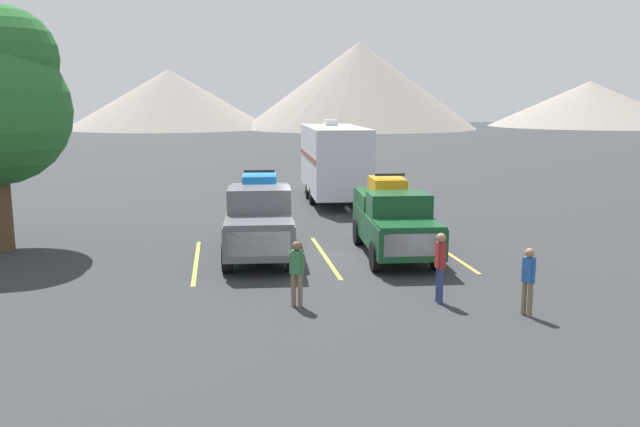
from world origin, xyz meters
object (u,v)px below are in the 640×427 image
object	(u,v)px
person_a	(297,269)
person_c	(440,263)
pickup_truck_a	(260,217)
camper_trailer_a	(334,159)
person_b	(528,277)
pickup_truck_b	(394,219)

from	to	relation	value
person_a	person_c	world-z (taller)	person_c
pickup_truck_a	camper_trailer_a	size ratio (longest dim) A/B	0.63
pickup_truck_a	person_c	xyz separation A→B (m)	(3.97, -5.64, -0.23)
person_a	person_c	size ratio (longest dim) A/B	0.92
person_b	pickup_truck_b	bearing A→B (deg)	103.05
person_b	person_c	xyz separation A→B (m)	(-1.66, 1.21, 0.09)
pickup_truck_b	person_b	distance (m)	6.37
pickup_truck_a	person_b	world-z (taller)	pickup_truck_a
person_a	person_b	bearing A→B (deg)	-15.97
person_c	pickup_truck_b	bearing A→B (deg)	87.47
person_b	person_c	world-z (taller)	person_c
pickup_truck_a	pickup_truck_b	distance (m)	4.24
camper_trailer_a	person_a	size ratio (longest dim) A/B	5.58
camper_trailer_a	person_a	distance (m)	16.40
pickup_truck_a	person_b	xyz separation A→B (m)	(5.63, -6.85, -0.31)
pickup_truck_a	person_a	size ratio (longest dim) A/B	3.53
person_a	person_b	distance (m)	5.31
pickup_truck_b	person_c	size ratio (longest dim) A/B	3.08
pickup_truck_a	person_a	world-z (taller)	pickup_truck_a
person_a	person_c	bearing A→B (deg)	-4.15
person_c	pickup_truck_a	bearing A→B (deg)	125.14
pickup_truck_b	camper_trailer_a	world-z (taller)	camper_trailer_a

